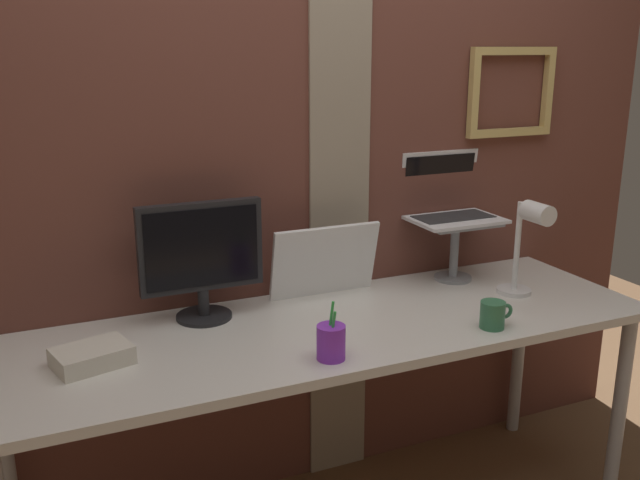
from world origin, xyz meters
TOP-DOWN VIEW (x-y plane):
  - brick_wall_back at (0.00, 0.39)m, footprint 3.02×0.16m
  - desk at (-0.02, 0.00)m, footprint 2.11×0.66m
  - monitor at (-0.39, 0.21)m, footprint 0.39×0.18m
  - laptop_stand at (0.57, 0.21)m, footprint 0.28×0.22m
  - laptop at (0.57, 0.28)m, footprint 0.33×0.27m
  - whiteboard_panel at (0.06, 0.25)m, footprint 0.39×0.08m
  - desk_lamp at (0.69, -0.05)m, footprint 0.12×0.20m
  - pen_cup at (-0.14, -0.23)m, footprint 0.08×0.08m
  - coffee_mug at (0.42, -0.23)m, footprint 0.11×0.08m
  - paper_clutter_stack at (-0.76, 0.00)m, footprint 0.23×0.19m

SIDE VIEW (x-z plane):
  - desk at x=-0.02m, z-range 0.31..1.07m
  - paper_clutter_stack at x=-0.76m, z-range 0.76..0.82m
  - coffee_mug at x=0.42m, z-range 0.76..0.85m
  - pen_cup at x=-0.14m, z-range 0.73..0.90m
  - whiteboard_panel at x=0.06m, z-range 0.76..1.02m
  - laptop_stand at x=0.57m, z-range 0.80..1.03m
  - desk_lamp at x=0.69m, z-range 0.80..1.15m
  - monitor at x=-0.39m, z-range 0.79..1.17m
  - laptop at x=0.57m, z-range 0.93..1.18m
  - brick_wall_back at x=0.00m, z-range 0.00..2.32m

